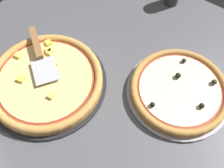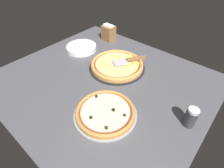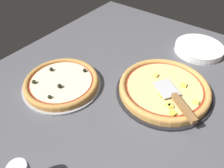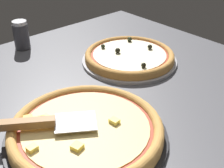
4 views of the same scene
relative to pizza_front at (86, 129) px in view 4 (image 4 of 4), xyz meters
The scene contains 7 objects.
ground_plane 17.23cm from the pizza_front, 96.57° to the left, with size 131.14×117.75×3.60cm, color #4C4C51.
pizza_pan_front 2.23cm from the pizza_front, 55.21° to the left, with size 39.52×39.52×1.00cm, color black.
pizza_front is the anchor object (origin of this frame).
pizza_pan_back 43.28cm from the pizza_front, 121.35° to the left, with size 33.59×33.59×1.00cm, color #939399.
pizza_back 43.24cm from the pizza_front, 121.36° to the left, with size 31.58×31.58×3.94cm.
serving_spatula 11.52cm from the pizza_front, 126.25° to the right, with size 17.39×22.26×2.00cm.
parmesan_shaker 60.01cm from the pizza_front, 166.25° to the left, with size 5.84×5.84×11.08cm.
Camera 4 is at (49.47, -50.91, 50.10)cm, focal length 50.00 mm.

